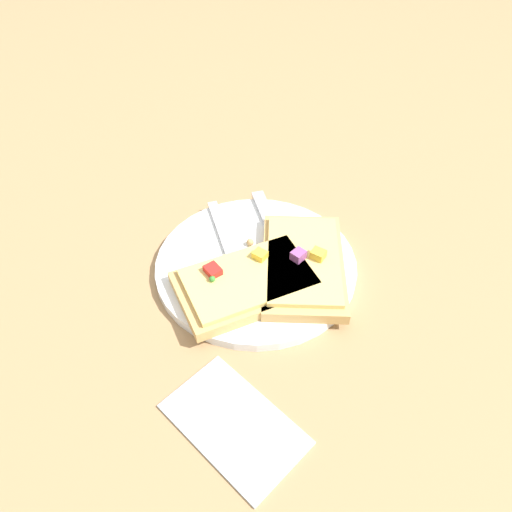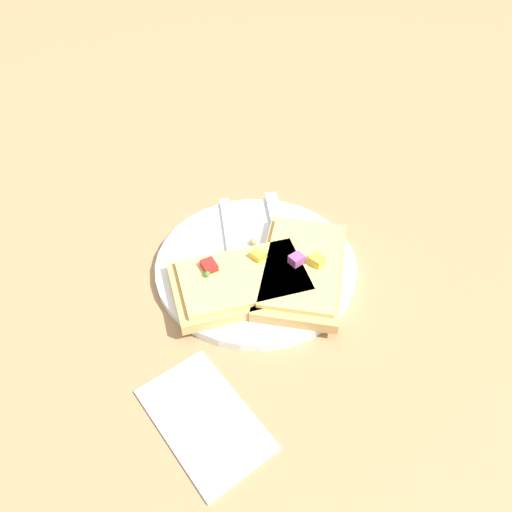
# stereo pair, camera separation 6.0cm
# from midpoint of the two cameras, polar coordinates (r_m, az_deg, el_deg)

# --- Properties ---
(ground_plane) EXTENTS (4.00, 4.00, 0.00)m
(ground_plane) POSITION_cam_midpoint_polar(r_m,az_deg,el_deg) (0.62, -2.79, -1.59)
(ground_plane) COLOR #9E7A51
(plate) EXTENTS (0.25, 0.25, 0.01)m
(plate) POSITION_cam_midpoint_polar(r_m,az_deg,el_deg) (0.61, -2.81, -1.20)
(plate) COLOR white
(plate) RESTS_ON ground
(fork) EXTENTS (0.19, 0.12, 0.01)m
(fork) POSITION_cam_midpoint_polar(r_m,az_deg,el_deg) (0.61, -5.51, -0.61)
(fork) COLOR #B7B7BC
(fork) RESTS_ON plate
(knife) EXTENTS (0.18, 0.12, 0.01)m
(knife) POSITION_cam_midpoint_polar(r_m,az_deg,el_deg) (0.64, -0.56, 2.50)
(knife) COLOR #B7B7BC
(knife) RESTS_ON plate
(pizza_slice_main) EXTENTS (0.15, 0.19, 0.03)m
(pizza_slice_main) POSITION_cam_midpoint_polar(r_m,az_deg,el_deg) (0.57, -3.92, -3.13)
(pizza_slice_main) COLOR tan
(pizza_slice_main) RESTS_ON plate
(pizza_slice_corner) EXTENTS (0.18, 0.18, 0.03)m
(pizza_slice_corner) POSITION_cam_midpoint_polar(r_m,az_deg,el_deg) (0.59, 2.55, -1.02)
(pizza_slice_corner) COLOR tan
(pizza_slice_corner) RESTS_ON plate
(crumb_scatter) EXTENTS (0.13, 0.04, 0.01)m
(crumb_scatter) POSITION_cam_midpoint_polar(r_m,az_deg,el_deg) (0.59, -0.75, -2.04)
(crumb_scatter) COLOR tan
(crumb_scatter) RESTS_ON plate
(napkin) EXTENTS (0.13, 0.08, 0.01)m
(napkin) POSITION_cam_midpoint_polar(r_m,az_deg,el_deg) (0.50, -6.16, -18.70)
(napkin) COLOR silver
(napkin) RESTS_ON ground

